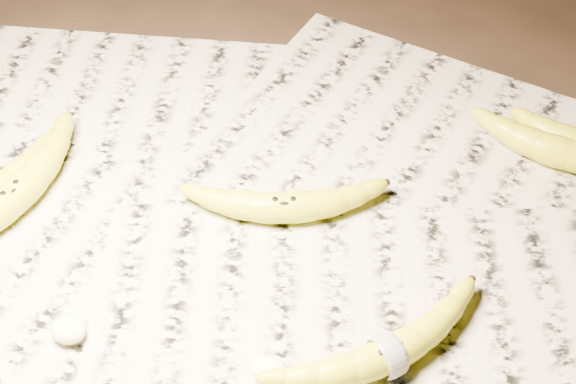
% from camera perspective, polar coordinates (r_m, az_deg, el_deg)
% --- Properties ---
extents(ground, '(3.00, 3.00, 0.00)m').
position_cam_1_polar(ground, '(0.80, -1.43, -3.73)').
color(ground, black).
rests_on(ground, ground).
extents(newspaper_patch, '(0.90, 0.70, 0.01)m').
position_cam_1_polar(newspaper_patch, '(0.78, -2.78, -4.32)').
color(newspaper_patch, '#A8A490').
rests_on(newspaper_patch, ground).
extents(banana_left_a, '(0.12, 0.22, 0.04)m').
position_cam_1_polar(banana_left_a, '(0.85, -19.09, -0.27)').
color(banana_left_a, '#B5B516').
rests_on(banana_left_a, newspaper_patch).
extents(banana_center, '(0.19, 0.10, 0.03)m').
position_cam_1_polar(banana_center, '(0.80, -0.28, -0.93)').
color(banana_center, '#B5B516').
rests_on(banana_center, newspaper_patch).
extents(banana_taped, '(0.18, 0.17, 0.03)m').
position_cam_1_polar(banana_taped, '(0.70, 7.11, -11.28)').
color(banana_taped, '#B5B516').
rests_on(banana_taped, newspaper_patch).
extents(banana_upper_a, '(0.19, 0.08, 0.04)m').
position_cam_1_polar(banana_upper_a, '(0.90, 19.40, 2.70)').
color(banana_upper_a, '#B5B516').
rests_on(banana_upper_a, newspaper_patch).
extents(measuring_tape, '(0.03, 0.03, 0.04)m').
position_cam_1_polar(measuring_tape, '(0.70, 7.11, -11.28)').
color(measuring_tape, white).
rests_on(measuring_tape, newspaper_patch).
extents(flesh_chunk_a, '(0.03, 0.03, 0.02)m').
position_cam_1_polar(flesh_chunk_a, '(0.74, -15.42, -9.31)').
color(flesh_chunk_a, beige).
rests_on(flesh_chunk_a, newspaper_patch).
extents(flesh_chunk_c, '(0.03, 0.03, 0.02)m').
position_cam_1_polar(flesh_chunk_c, '(0.70, -1.39, -12.36)').
color(flesh_chunk_c, beige).
rests_on(flesh_chunk_c, newspaper_patch).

